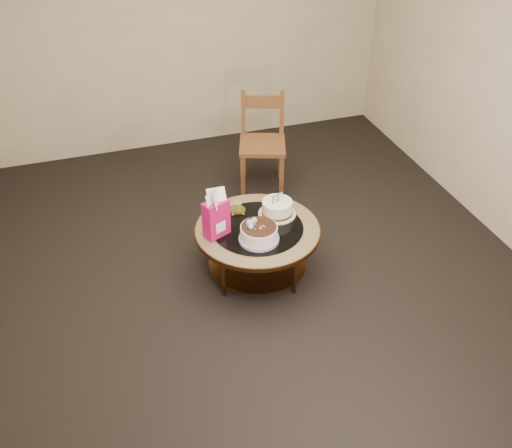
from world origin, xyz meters
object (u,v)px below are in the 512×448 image
object	(u,v)px
cream_cake	(277,208)
gift_bag	(216,214)
dining_chair	(262,142)
decorated_cake	(259,234)
coffee_table	(258,235)

from	to	relation	value
cream_cake	gift_bag	bearing A→B (deg)	170.18
cream_cake	dining_chair	size ratio (longest dim) A/B	0.32
decorated_cake	cream_cake	bearing A→B (deg)	48.19
dining_chair	coffee_table	bearing A→B (deg)	-91.54
coffee_table	dining_chair	world-z (taller)	dining_chair
coffee_table	dining_chair	bearing A→B (deg)	69.84
cream_cake	decorated_cake	bearing A→B (deg)	-153.09
cream_cake	gift_bag	xyz separation A→B (m)	(-0.54, -0.11, 0.13)
coffee_table	dining_chair	xyz separation A→B (m)	(0.48, 1.30, 0.11)
coffee_table	dining_chair	distance (m)	1.39
decorated_cake	gift_bag	world-z (taller)	gift_bag
gift_bag	cream_cake	bearing A→B (deg)	-12.50
coffee_table	decorated_cake	size ratio (longest dim) A/B	3.23
gift_bag	dining_chair	size ratio (longest dim) A/B	0.41
coffee_table	cream_cake	size ratio (longest dim) A/B	3.27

